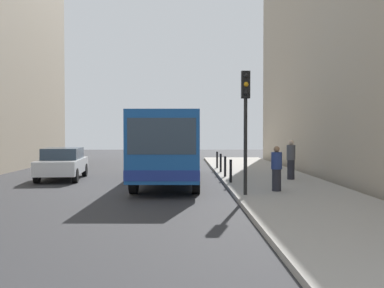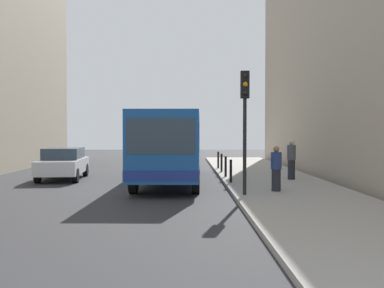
{
  "view_description": "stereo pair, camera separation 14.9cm",
  "coord_description": "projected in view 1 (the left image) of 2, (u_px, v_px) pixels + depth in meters",
  "views": [
    {
      "loc": [
        1.46,
        -17.83,
        2.26
      ],
      "look_at": [
        1.84,
        0.97,
        1.75
      ],
      "focal_mm": 43.79,
      "sensor_mm": 36.0,
      "label": 1
    },
    {
      "loc": [
        1.61,
        -17.83,
        2.26
      ],
      "look_at": [
        1.84,
        0.97,
        1.75
      ],
      "focal_mm": 43.79,
      "sensor_mm": 36.0,
      "label": 2
    }
  ],
  "objects": [
    {
      "name": "car_beside_bus",
      "position": [
        63.0,
        163.0,
        21.91
      ],
      "size": [
        2.12,
        4.52,
        1.48
      ],
      "rotation": [
        0.0,
        0.0,
        3.21
      ],
      "color": "silver",
      "rests_on": "ground"
    },
    {
      "name": "pedestrian_mid_sidewalk",
      "position": [
        291.0,
        160.0,
        20.53
      ],
      "size": [
        0.38,
        0.38,
        1.74
      ],
      "rotation": [
        0.0,
        0.0,
        4.23
      ],
      "color": "#26262D",
      "rests_on": "sidewalk"
    },
    {
      "name": "traffic_light",
      "position": [
        246.0,
        109.0,
        15.45
      ],
      "size": [
        0.28,
        0.33,
        4.1
      ],
      "color": "black",
      "rests_on": "sidewalk"
    },
    {
      "name": "bollard_far",
      "position": [
        221.0,
        163.0,
        24.31
      ],
      "size": [
        0.11,
        0.11,
        0.95
      ],
      "primitive_type": "cylinder",
      "color": "black",
      "rests_on": "sidewalk"
    },
    {
      "name": "sidewalk",
      "position": [
        285.0,
        188.0,
        17.96
      ],
      "size": [
        4.4,
        40.0,
        0.15
      ],
      "primitive_type": "cube",
      "color": "#9E9991",
      "rests_on": "ground"
    },
    {
      "name": "pedestrian_near_signal",
      "position": [
        277.0,
        169.0,
        16.5
      ],
      "size": [
        0.38,
        0.38,
        1.59
      ],
      "rotation": [
        0.0,
        0.0,
        3.89
      ],
      "color": "#26262D",
      "rests_on": "sidewalk"
    },
    {
      "name": "bollard_mid",
      "position": [
        225.0,
        166.0,
        21.79
      ],
      "size": [
        0.11,
        0.11,
        0.95
      ],
      "primitive_type": "cylinder",
      "color": "black",
      "rests_on": "sidewalk"
    },
    {
      "name": "bus",
      "position": [
        171.0,
        143.0,
        20.89
      ],
      "size": [
        2.85,
        11.09,
        3.0
      ],
      "rotation": [
        0.0,
        0.0,
        3.11
      ],
      "color": "#19519E",
      "rests_on": "ground"
    },
    {
      "name": "bollard_farthest",
      "position": [
        217.0,
        160.0,
        26.84
      ],
      "size": [
        0.11,
        0.11,
        0.95
      ],
      "primitive_type": "cylinder",
      "color": "black",
      "rests_on": "sidewalk"
    },
    {
      "name": "ground_plane",
      "position": [
        144.0,
        190.0,
        17.85
      ],
      "size": [
        80.0,
        80.0,
        0.0
      ],
      "primitive_type": "plane",
      "color": "#2D2D30"
    },
    {
      "name": "bollard_near",
      "position": [
        231.0,
        171.0,
        19.27
      ],
      "size": [
        0.11,
        0.11,
        0.95
      ],
      "primitive_type": "cylinder",
      "color": "black",
      "rests_on": "sidewalk"
    }
  ]
}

